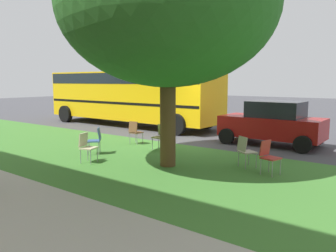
{
  "coord_description": "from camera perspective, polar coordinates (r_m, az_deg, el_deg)",
  "views": [
    {
      "loc": [
        -6.82,
        10.5,
        2.39
      ],
      "look_at": [
        -0.33,
        1.95,
        0.95
      ],
      "focal_mm": 35.96,
      "sensor_mm": 36.0,
      "label": 1
    }
  ],
  "objects": [
    {
      "name": "chair_0",
      "position": [
        11.28,
        -12.09,
        -2.08
      ],
      "size": [
        0.59,
        0.59,
        0.88
      ],
      "color": "#335184",
      "rests_on": "ground"
    },
    {
      "name": "grass_verge",
      "position": [
        10.27,
        -5.7,
        -5.83
      ],
      "size": [
        48.0,
        6.0,
        0.01
      ],
      "primitive_type": "cube",
      "color": "#3D752D",
      "rests_on": "ground"
    },
    {
      "name": "chair_5",
      "position": [
        10.18,
        -13.63,
        -3.18
      ],
      "size": [
        0.52,
        0.52,
        0.88
      ],
      "color": "beige",
      "rests_on": "ground"
    },
    {
      "name": "parked_car",
      "position": [
        13.15,
        17.27,
        0.51
      ],
      "size": [
        3.7,
        1.92,
        1.65
      ],
      "color": "maroon",
      "rests_on": "ground"
    },
    {
      "name": "street_tree",
      "position": [
        9.55,
        -0.03,
        19.71
      ],
      "size": [
        5.92,
        5.92,
        6.58
      ],
      "color": "brown",
      "rests_on": "ground"
    },
    {
      "name": "ground",
      "position": [
        12.75,
        4.15,
        -3.19
      ],
      "size": [
        80.0,
        80.0,
        0.0
      ],
      "primitive_type": "plane",
      "color": "#424247"
    },
    {
      "name": "chair_1",
      "position": [
        9.54,
        12.97,
        -3.88
      ],
      "size": [
        0.57,
        0.58,
        0.88
      ],
      "color": "#ADA393",
      "rests_on": "ground"
    },
    {
      "name": "chair_3",
      "position": [
        9.02,
        16.68,
        -4.67
      ],
      "size": [
        0.51,
        0.5,
        0.88
      ],
      "color": "#B7332D",
      "rests_on": "ground"
    },
    {
      "name": "chair_2",
      "position": [
        12.82,
        -5.62,
        -0.79
      ],
      "size": [
        0.43,
        0.43,
        0.88
      ],
      "color": "brown",
      "rests_on": "ground"
    },
    {
      "name": "school_bus",
      "position": [
        18.28,
        -6.47,
        5.61
      ],
      "size": [
        10.4,
        2.8,
        2.88
      ],
      "color": "yellow",
      "rests_on": "ground"
    },
    {
      "name": "chair_4",
      "position": [
        11.75,
        -1.25,
        -1.52
      ],
      "size": [
        0.43,
        0.43,
        0.88
      ],
      "color": "olive",
      "rests_on": "ground"
    }
  ]
}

